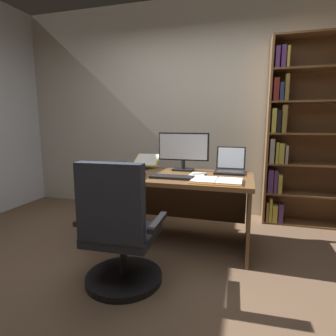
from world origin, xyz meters
The scene contains 14 objects.
ground_plane centered at (0.00, 0.00, 0.00)m, with size 7.65×7.65×0.00m, color brown.
wall_back centered at (0.00, 1.88, 1.42)m, with size 5.70×0.12×2.84m, color beige.
desk centered at (-0.01, 0.79, 0.52)m, with size 1.56×0.82×0.72m.
bookshelf centered at (1.30, 1.67, 1.08)m, with size 0.99×0.29×2.22m.
office_chair centered at (-0.20, -0.17, 0.41)m, with size 0.63×0.60×0.97m.
monitor centered at (0.02, 1.00, 0.93)m, with size 0.56×0.16×0.41m.
laptop centered at (0.53, 1.01, 0.77)m, with size 0.31×0.32×0.26m.
keyboard centered at (0.02, 0.54, 0.73)m, with size 0.42×0.15×0.02m, color black.
computer_mouse centered at (-0.28, 0.54, 0.74)m, with size 0.06×0.10×0.04m, color black.
reading_stand_with_book centered at (-0.43, 1.07, 0.79)m, with size 0.29×0.29×0.15m.
open_binder centered at (0.45, 0.49, 0.73)m, with size 0.45×0.29×0.02m.
notepad centered at (0.22, 0.76, 0.72)m, with size 0.15×0.21×0.01m, color white.
pen centered at (0.24, 0.76, 0.73)m, with size 0.01×0.01×0.14m, color black.
coffee_mug centered at (-0.62, 0.80, 0.77)m, with size 0.09×0.09×0.10m, color #334C7A.
Camera 1 is at (0.68, -1.92, 1.24)m, focal length 29.38 mm.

